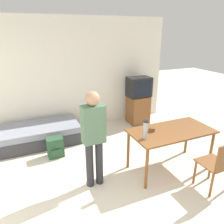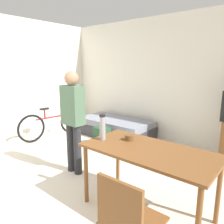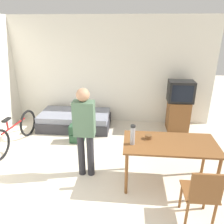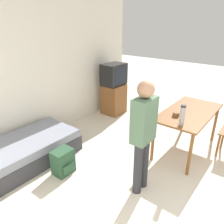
% 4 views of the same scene
% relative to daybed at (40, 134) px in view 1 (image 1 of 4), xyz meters
% --- Properties ---
extents(wall_back, '(5.64, 0.06, 2.70)m').
position_rel_daybed_xyz_m(wall_back, '(0.63, 0.57, 1.15)').
color(wall_back, silver).
rests_on(wall_back, ground_plane).
extents(daybed, '(1.76, 0.91, 0.41)m').
position_rel_daybed_xyz_m(daybed, '(0.00, 0.00, 0.00)').
color(daybed, '#333338').
rests_on(daybed, ground_plane).
extents(tv, '(0.59, 0.47, 1.25)m').
position_rel_daybed_xyz_m(tv, '(2.58, 0.13, 0.43)').
color(tv, brown).
rests_on(tv, ground_plane).
extents(dining_table, '(1.45, 0.74, 0.76)m').
position_rel_daybed_xyz_m(dining_table, '(2.04, -1.94, 0.47)').
color(dining_table, brown).
rests_on(dining_table, ground_plane).
extents(wooden_chair, '(0.42, 0.42, 0.88)m').
position_rel_daybed_xyz_m(wooden_chair, '(2.33, -2.73, 0.30)').
color(wooden_chair, brown).
rests_on(wooden_chair, ground_plane).
extents(person_standing, '(0.34, 0.21, 1.58)m').
position_rel_daybed_xyz_m(person_standing, '(0.66, -1.83, 0.71)').
color(person_standing, '#28282D').
rests_on(person_standing, ground_plane).
extents(thermos_flask, '(0.08, 0.08, 0.32)m').
position_rel_daybed_xyz_m(thermos_flask, '(1.45, -2.03, 0.73)').
color(thermos_flask, '#99999E').
rests_on(thermos_flask, dining_table).
extents(mate_bowl, '(0.11, 0.11, 0.07)m').
position_rel_daybed_xyz_m(mate_bowl, '(1.71, -1.84, 0.59)').
color(mate_bowl, brown).
rests_on(mate_bowl, dining_table).
extents(backpack, '(0.31, 0.26, 0.40)m').
position_rel_daybed_xyz_m(backpack, '(0.22, -0.72, -0.00)').
color(backpack, '#284C33').
rests_on(backpack, ground_plane).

